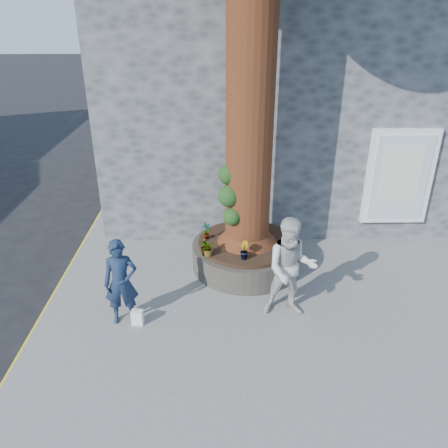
{
  "coord_description": "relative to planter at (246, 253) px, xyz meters",
  "views": [
    {
      "loc": [
        0.16,
        -6.1,
        5.02
      ],
      "look_at": [
        0.31,
        1.72,
        1.25
      ],
      "focal_mm": 35.0,
      "sensor_mm": 36.0,
      "label": 1
    }
  ],
  "objects": [
    {
      "name": "planter",
      "position": [
        0.0,
        0.0,
        0.0
      ],
      "size": [
        2.3,
        2.3,
        0.6
      ],
      "color": "black",
      "rests_on": "pavement"
    },
    {
      "name": "plant_a",
      "position": [
        -0.85,
        0.1,
        0.5
      ],
      "size": [
        0.24,
        0.23,
        0.38
      ],
      "primitive_type": "imported",
      "rotation": [
        0.0,
        0.0,
        0.69
      ],
      "color": "gray",
      "rests_on": "planter"
    },
    {
      "name": "man",
      "position": [
        -2.27,
        -1.82,
        0.5
      ],
      "size": [
        0.63,
        0.46,
        1.58
      ],
      "primitive_type": "imported",
      "rotation": [
        0.0,
        0.0,
        0.15
      ],
      "color": "#17253F",
      "rests_on": "pavement"
    },
    {
      "name": "ground",
      "position": [
        -0.8,
        -2.0,
        -0.41
      ],
      "size": [
        120.0,
        120.0,
        0.0
      ],
      "primitive_type": "plane",
      "color": "black",
      "rests_on": "ground"
    },
    {
      "name": "woman",
      "position": [
        0.65,
        -1.66,
        0.64
      ],
      "size": [
        0.93,
        0.74,
        1.87
      ],
      "primitive_type": "imported",
      "rotation": [
        0.0,
        0.0,
        -0.04
      ],
      "color": "#BAB9B2",
      "rests_on": "pavement"
    },
    {
      "name": "stone_shop",
      "position": [
        1.7,
        5.2,
        2.75
      ],
      "size": [
        10.3,
        8.3,
        6.3
      ],
      "color": "#454749",
      "rests_on": "ground"
    },
    {
      "name": "plant_b",
      "position": [
        -0.11,
        -0.74,
        0.49
      ],
      "size": [
        0.22,
        0.23,
        0.37
      ],
      "primitive_type": "imported",
      "rotation": [
        0.0,
        0.0,
        1.73
      ],
      "color": "gray",
      "rests_on": "planter"
    },
    {
      "name": "pavement",
      "position": [
        0.7,
        -1.0,
        -0.35
      ],
      "size": [
        9.0,
        8.0,
        0.12
      ],
      "primitive_type": "cube",
      "color": "slate",
      "rests_on": "ground"
    },
    {
      "name": "yellow_line",
      "position": [
        -3.85,
        -1.0,
        -0.41
      ],
      "size": [
        0.1,
        30.0,
        0.01
      ],
      "primitive_type": "cube",
      "color": "yellow",
      "rests_on": "ground"
    },
    {
      "name": "shopping_bag",
      "position": [
        -2.03,
        -1.94,
        -0.15
      ],
      "size": [
        0.22,
        0.15,
        0.28
      ],
      "primitive_type": "cube",
      "rotation": [
        0.0,
        0.0,
        -0.15
      ],
      "color": "white",
      "rests_on": "pavement"
    },
    {
      "name": "plant_d",
      "position": [
        -0.8,
        -0.62,
        0.48
      ],
      "size": [
        0.37,
        0.39,
        0.34
      ],
      "primitive_type": "imported",
      "rotation": [
        0.0,
        0.0,
        5.15
      ],
      "color": "gray",
      "rests_on": "planter"
    },
    {
      "name": "plant_c",
      "position": [
        -0.85,
        -0.57,
        0.49
      ],
      "size": [
        0.29,
        0.29,
        0.37
      ],
      "primitive_type": "imported",
      "rotation": [
        0.0,
        0.0,
        3.68
      ],
      "color": "gray",
      "rests_on": "planter"
    }
  ]
}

